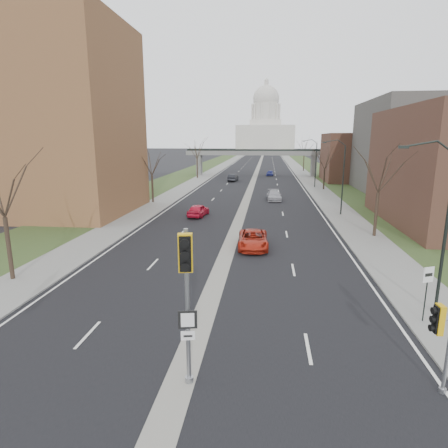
% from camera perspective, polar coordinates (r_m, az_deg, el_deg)
% --- Properties ---
extents(ground, '(700.00, 700.00, 0.00)m').
position_cam_1_polar(ground, '(15.92, -6.04, -21.01)').
color(ground, black).
rests_on(ground, ground).
extents(road_surface, '(20.00, 600.00, 0.01)m').
position_cam_1_polar(road_surface, '(163.14, 5.65, 9.66)').
color(road_surface, black).
rests_on(road_surface, ground).
extents(median_strip, '(1.20, 600.00, 0.02)m').
position_cam_1_polar(median_strip, '(163.14, 5.65, 9.66)').
color(median_strip, gray).
rests_on(median_strip, ground).
extents(sidewalk_right, '(4.00, 600.00, 0.12)m').
position_cam_1_polar(sidewalk_right, '(163.35, 9.92, 9.55)').
color(sidewalk_right, gray).
rests_on(sidewalk_right, ground).
extents(sidewalk_left, '(4.00, 600.00, 0.12)m').
position_cam_1_polar(sidewalk_left, '(163.80, 1.39, 9.75)').
color(sidewalk_left, gray).
rests_on(sidewalk_left, ground).
extents(grass_verge_right, '(8.00, 600.00, 0.10)m').
position_cam_1_polar(grass_verge_right, '(163.79, 12.04, 9.47)').
color(grass_verge_right, '#2D411E').
rests_on(grass_verge_right, ground).
extents(grass_verge_left, '(8.00, 600.00, 0.10)m').
position_cam_1_polar(grass_verge_left, '(164.46, -0.72, 9.76)').
color(grass_verge_left, '#2D411E').
rests_on(grass_verge_left, ground).
extents(apartment_building, '(25.00, 16.00, 22.00)m').
position_cam_1_polar(apartment_building, '(51.85, -28.34, 13.73)').
color(apartment_building, brown).
rests_on(apartment_building, ground).
extents(commercial_block_mid, '(18.00, 22.00, 15.00)m').
position_cam_1_polar(commercial_block_mid, '(69.51, 28.16, 10.23)').
color(commercial_block_mid, '#4F4C48').
rests_on(commercial_block_mid, ground).
extents(commercial_block_far, '(14.00, 14.00, 10.00)m').
position_cam_1_polar(commercial_block_far, '(85.09, 19.78, 9.49)').
color(commercial_block_far, '#513126').
rests_on(commercial_block_far, ground).
extents(pedestrian_bridge, '(34.00, 3.00, 6.45)m').
position_cam_1_polar(pedestrian_bridge, '(93.01, 4.84, 10.31)').
color(pedestrian_bridge, slate).
rests_on(pedestrian_bridge, ground).
extents(capitol, '(48.00, 42.00, 55.75)m').
position_cam_1_polar(capitol, '(333.03, 6.33, 14.43)').
color(capitol, silver).
rests_on(capitol, ground).
extents(streetlight_near, '(2.61, 0.20, 8.70)m').
position_cam_1_polar(streetlight_near, '(20.55, 29.44, 5.90)').
color(streetlight_near, black).
rests_on(streetlight_near, sidewalk_right).
extents(streetlight_mid, '(2.61, 0.20, 8.70)m').
position_cam_1_polar(streetlight_mid, '(45.60, 16.90, 9.91)').
color(streetlight_mid, black).
rests_on(streetlight_mid, sidewalk_right).
extents(streetlight_far, '(2.61, 0.20, 8.70)m').
position_cam_1_polar(streetlight_far, '(71.34, 13.27, 10.97)').
color(streetlight_far, black).
rests_on(streetlight_far, sidewalk_right).
extents(tree_left_b, '(6.75, 6.75, 8.81)m').
position_cam_1_polar(tree_left_b, '(53.41, -11.03, 9.78)').
color(tree_left_b, '#382B21').
rests_on(tree_left_b, sidewalk_left).
extents(tree_left_c, '(7.65, 7.65, 9.99)m').
position_cam_1_polar(tree_left_c, '(86.40, -4.15, 11.60)').
color(tree_left_c, '#382B21').
rests_on(tree_left_c, sidewalk_left).
extents(tree_right_a, '(7.20, 7.20, 9.40)m').
position_cam_1_polar(tree_right_a, '(36.32, 22.76, 8.36)').
color(tree_right_a, '#382B21').
rests_on(tree_right_a, sidewalk_right).
extents(tree_right_b, '(6.30, 6.30, 8.22)m').
position_cam_1_polar(tree_right_b, '(68.66, 15.19, 9.86)').
color(tree_right_b, '#382B21').
rests_on(tree_right_b, sidewalk_right).
extents(tree_right_c, '(7.65, 7.65, 9.99)m').
position_cam_1_polar(tree_right_c, '(108.34, 12.17, 11.59)').
color(tree_right_c, '#382B21').
rests_on(tree_right_c, sidewalk_right).
extents(signal_pole_median, '(0.71, 0.98, 5.89)m').
position_cam_1_polar(signal_pole_median, '(12.92, -5.74, -8.77)').
color(signal_pole_median, gray).
rests_on(signal_pole_median, ground).
extents(speed_limit_sign, '(0.56, 0.28, 2.79)m').
position_cam_1_polar(speed_limit_sign, '(20.65, 28.55, -8.05)').
color(speed_limit_sign, black).
rests_on(speed_limit_sign, sidewalk_right).
extents(car_left_near, '(2.24, 4.47, 1.46)m').
position_cam_1_polar(car_left_near, '(43.81, -3.93, 2.12)').
color(car_left_near, red).
rests_on(car_left_near, ground).
extents(car_left_far, '(2.01, 4.79, 1.54)m').
position_cam_1_polar(car_left_far, '(80.62, 1.38, 7.07)').
color(car_left_far, black).
rests_on(car_left_far, ground).
extents(car_right_near, '(2.65, 5.31, 1.44)m').
position_cam_1_polar(car_right_near, '(31.11, 4.45, -2.35)').
color(car_right_near, '#AB2312').
rests_on(car_right_near, ground).
extents(car_right_mid, '(2.20, 5.03, 1.44)m').
position_cam_1_polar(car_right_mid, '(55.76, 7.64, 4.33)').
color(car_right_mid, '#9999A0').
rests_on(car_right_mid, ground).
extents(car_right_far, '(1.86, 4.07, 1.35)m').
position_cam_1_polar(car_right_far, '(93.70, 7.02, 7.73)').
color(car_right_far, navy).
rests_on(car_right_far, ground).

